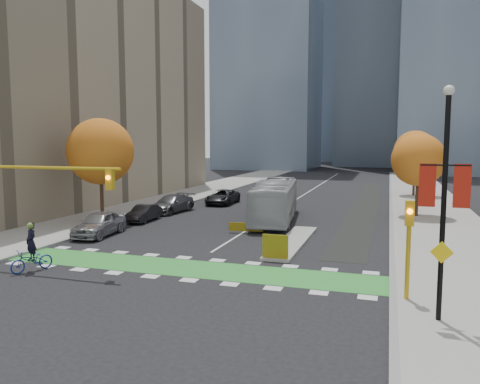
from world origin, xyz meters
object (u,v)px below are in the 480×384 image
Objects in this scene: tree_east_far at (415,152)px; parked_car_a at (99,224)px; hazard_board at (275,247)px; cyclist at (32,255)px; parked_car_c at (171,204)px; traffic_signal_east at (409,235)px; parked_car_b at (144,213)px; parked_car_d at (223,197)px; banner_lamppost at (444,194)px; tree_east_near at (418,160)px; tree_west at (100,151)px; bus at (275,200)px; traffic_signal_west at (26,188)px.

tree_east_far reaches higher than parked_car_a.
cyclist reaches higher than hazard_board.
tree_east_far reaches higher than parked_car_c.
hazard_board is 0.34× the size of traffic_signal_east.
parked_car_d is (2.50, 11.75, 0.08)m from parked_car_b.
parked_car_d is at bearing 123.19° from banner_lamppost.
tree_east_near is 21.72m from parked_car_c.
traffic_signal_east is 1.67× the size of cyclist.
tree_west is 0.69× the size of bus.
bus is 11.21m from parked_car_d.
tree_east_far is 1.87× the size of traffic_signal_east.
cyclist is (-11.00, -5.59, 0.02)m from hazard_board.
tree_east_far is at bearing 86.04° from cyclist.
hazard_board is 23.31m from parked_car_d.
tree_west is at bearing 150.93° from traffic_signal_east.
parked_car_b is (0.00, 6.06, -0.18)m from parked_car_a.
parked_car_a reaches higher than hazard_board.
tree_west is 35.73m from tree_east_far.
bus is at bearing -118.40° from tree_east_far.
tree_west is 1.08× the size of tree_east_far.
cyclist is 0.21× the size of bus.
parked_car_c is at bearing -111.26° from parked_car_d.
parked_car_b is 5.00m from parked_car_c.
hazard_board is at bearing -104.12° from tree_east_far.
cyclist reaches higher than parked_car_b.
tree_west is 0.96× the size of traffic_signal_west.
cyclist is 26.41m from parked_car_d.
hazard_board is at bearing -25.99° from tree_west.
banner_lamppost is at bearing -37.91° from parked_car_c.
tree_east_near is 1.76× the size of parked_car_b.
tree_west is at bearing 148.32° from banner_lamppost.
tree_west reaches higher than parked_car_a.
banner_lamppost reaches higher than parked_car_c.
traffic_signal_west is at bearing -124.80° from bus.
hazard_board is 0.20× the size of tree_east_near.
cyclist is at bearing -82.07° from parked_car_a.
tree_east_far reaches higher than hazard_board.
traffic_signal_west is at bearing -79.28° from parked_car_c.
parked_car_b is (-20.50, 15.76, -3.95)m from banner_lamppost.
bus is 13.84m from parked_car_a.
parked_car_a is 1.22× the size of parked_car_b.
tree_east_near is (24.00, 10.00, -0.75)m from tree_west.
hazard_board is 8.26m from traffic_signal_east.
traffic_signal_east is 0.83× the size of parked_car_a.
parked_car_a is (-21.00, -14.80, -4.03)m from tree_east_near.
parked_car_c is (-10.00, 1.53, -0.87)m from bus.
hazard_board is 0.18× the size of tree_east_far.
hazard_board is 0.16× the size of traffic_signal_west.
parked_car_a is (-2.00, 8.59, 0.02)m from cyclist.
tree_east_far is 43.61m from traffic_signal_west.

